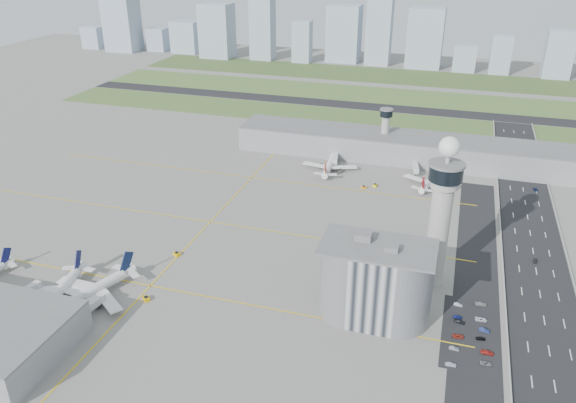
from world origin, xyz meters
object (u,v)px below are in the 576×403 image
(car_lot_4, at_px, (458,317))
(car_lot_9, at_px, (484,330))
(control_tower, at_px, (441,208))
(car_hw_4, at_px, (507,152))
(tug_1, at_px, (91,292))
(car_lot_8, at_px, (481,338))
(secondary_tower, at_px, (385,128))
(jet_bridge_near_2, at_px, (77,319))
(airplane_near_b, at_px, (57,288))
(tug_2, at_px, (146,298))
(car_lot_5, at_px, (458,305))
(car_lot_2, at_px, (458,336))
(car_lot_7, at_px, (487,352))
(tug_4, at_px, (364,187))
(tug_3, at_px, (177,254))
(car_lot_10, at_px, (481,319))
(admin_building, at_px, (375,282))
(car_lot_3, at_px, (460,322))
(jet_bridge_near_1, at_px, (11,304))
(tug_5, at_px, (375,185))
(car_lot_6, at_px, (486,363))
(airplane_near_c, at_px, (88,287))
(car_lot_0, at_px, (451,364))
(jet_bridge_far_0, at_px, (336,157))
(jet_bridge_far_1, at_px, (414,165))
(car_lot_1, at_px, (454,348))
(car_hw_2, at_px, (536,190))
(airplane_far_a, at_px, (330,161))
(car_lot_11, at_px, (481,304))

(car_lot_4, distance_m, car_lot_9, 11.12)
(control_tower, bearing_deg, car_hw_4, 77.99)
(tug_1, relative_size, car_lot_8, 0.94)
(secondary_tower, bearing_deg, jet_bridge_near_2, -111.47)
(control_tower, xyz_separation_m, airplane_near_b, (-141.89, -57.89, -29.16))
(tug_2, xyz_separation_m, car_lot_5, (119.75, 33.37, -0.36))
(car_lot_2, bearing_deg, jet_bridge_near_2, 95.04)
(car_lot_5, bearing_deg, car_lot_7, -152.21)
(tug_4, distance_m, car_lot_9, 131.54)
(tug_3, bearing_deg, car_lot_10, 114.61)
(car_lot_8, bearing_deg, secondary_tower, 9.84)
(admin_building, distance_m, car_lot_7, 45.66)
(car_lot_3, distance_m, car_lot_9, 9.26)
(airplane_near_b, height_order, jet_bridge_near_1, airplane_near_b)
(tug_2, bearing_deg, airplane_near_b, 145.43)
(tug_5, xyz_separation_m, car_hw_4, (75.78, 81.59, -0.29))
(tug_3, xyz_separation_m, car_lot_6, (134.54, -33.30, -0.36))
(airplane_near_c, distance_m, tug_2, 23.32)
(airplane_near_b, height_order, car_lot_0, airplane_near_b)
(tug_1, relative_size, car_lot_4, 0.93)
(car_lot_0, distance_m, car_lot_6, 12.21)
(tug_2, xyz_separation_m, car_lot_0, (118.54, -2.61, -0.27))
(tug_2, bearing_deg, airplane_near_c, 145.33)
(tug_4, xyz_separation_m, car_lot_8, (64.56, -119.12, -0.25))
(tug_2, height_order, car_lot_7, tug_2)
(jet_bridge_far_0, xyz_separation_m, jet_bridge_far_1, (50.00, 0.00, 0.00))
(airplane_near_c, distance_m, car_lot_6, 152.06)
(jet_bridge_near_2, bearing_deg, tug_1, 30.62)
(control_tower, distance_m, tug_1, 145.35)
(tug_4, bearing_deg, tug_3, -69.20)
(tug_5, distance_m, car_lot_0, 149.40)
(car_hw_4, bearing_deg, car_lot_5, -90.59)
(admin_building, xyz_separation_m, car_hw_4, (56.72, 202.61, -14.72))
(jet_bridge_far_0, bearing_deg, car_lot_1, 16.06)
(tug_2, bearing_deg, jet_bridge_far_0, 25.46)
(jet_bridge_far_0, bearing_deg, secondary_tower, 112.74)
(admin_building, xyz_separation_m, jet_bridge_near_2, (-104.99, -39.00, -12.45))
(control_tower, xyz_separation_m, car_lot_4, (11.37, -22.20, -34.46))
(jet_bridge_far_1, xyz_separation_m, car_lot_0, (30.09, -174.06, -2.20))
(car_lot_8, bearing_deg, car_hw_2, -21.20)
(car_lot_2, bearing_deg, car_lot_4, -6.08)
(admin_building, height_order, car_lot_3, admin_building)
(jet_bridge_far_0, distance_m, car_lot_3, 170.19)
(tug_5, bearing_deg, car_lot_3, 117.47)
(tug_2, distance_m, car_lot_4, 122.45)
(car_lot_6, distance_m, car_lot_7, 5.90)
(jet_bridge_far_0, xyz_separation_m, car_lot_8, (89.82, -156.86, -2.27))
(airplane_near_b, bearing_deg, car_lot_9, 91.30)
(jet_bridge_near_1, bearing_deg, secondary_tower, -18.17)
(airplane_far_a, height_order, car_lot_11, airplane_far_a)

